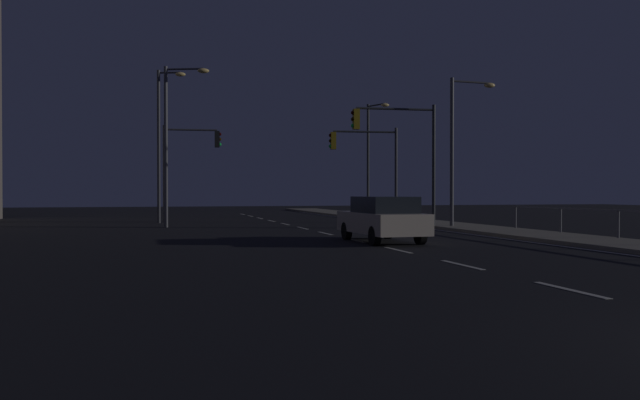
{
  "coord_description": "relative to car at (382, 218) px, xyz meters",
  "views": [
    {
      "loc": [
        -7.17,
        -4.7,
        1.72
      ],
      "look_at": [
        0.15,
        22.38,
        1.38
      ],
      "focal_mm": 36.01,
      "sensor_mm": 36.0,
      "label": 1
    }
  ],
  "objects": [
    {
      "name": "ground_plane",
      "position": [
        -0.66,
        1.48,
        -0.82
      ],
      "size": [
        112.0,
        112.0,
        0.0
      ],
      "primitive_type": "plane",
      "color": "black",
      "rests_on": "ground"
    },
    {
      "name": "sidewalk_right",
      "position": [
        6.61,
        1.48,
        -0.75
      ],
      "size": [
        2.94,
        77.0,
        0.14
      ],
      "primitive_type": "cube",
      "color": "gray",
      "rests_on": "ground"
    },
    {
      "name": "lane_markings_center",
      "position": [
        -0.66,
        4.98,
        -0.82
      ],
      "size": [
        0.14,
        50.0,
        0.01
      ],
      "color": "silver",
      "rests_on": "ground"
    },
    {
      "name": "lane_edge_line",
      "position": [
        4.9,
        6.48,
        -0.82
      ],
      "size": [
        0.14,
        53.0,
        0.01
      ],
      "color": "silver",
      "rests_on": "ground"
    },
    {
      "name": "car",
      "position": [
        0.0,
        0.0,
        0.0
      ],
      "size": [
        1.91,
        4.44,
        1.57
      ],
      "color": "beige",
      "rests_on": "ground"
    },
    {
      "name": "traffic_light_near_right",
      "position": [
        4.03,
        13.15,
        2.99
      ],
      "size": [
        3.9,
        0.66,
        5.2
      ],
      "color": "#38383D",
      "rests_on": "sidewalk_right"
    },
    {
      "name": "traffic_light_far_left",
      "position": [
        -5.48,
        17.33,
        3.08
      ],
      "size": [
        3.35,
        0.52,
        5.6
      ],
      "color": "#4C4C51",
      "rests_on": "ground"
    },
    {
      "name": "traffic_light_far_right",
      "position": [
        3.74,
        7.64,
        3.38
      ],
      "size": [
        4.15,
        0.55,
        5.77
      ],
      "color": "#2D3033",
      "rests_on": "sidewalk_right"
    },
    {
      "name": "street_lamp_far_end",
      "position": [
        6.93,
        20.53,
        3.88
      ],
      "size": [
        0.97,
        1.93,
        7.6
      ],
      "color": "#2D3033",
      "rests_on": "sidewalk_right"
    },
    {
      "name": "street_lamp_across_street",
      "position": [
        6.47,
        6.85,
        3.57
      ],
      "size": [
        2.41,
        0.38,
        6.97
      ],
      "color": "#4C4C51",
      "rests_on": "sidewalk_right"
    },
    {
      "name": "street_lamp_corner",
      "position": [
        -6.99,
        15.96,
        4.16
      ],
      "size": [
        1.54,
        0.69,
        8.5
      ],
      "color": "#38383D",
      "rests_on": "ground"
    },
    {
      "name": "street_lamp_median",
      "position": [
        -6.61,
        11.28,
        3.88
      ],
      "size": [
        2.12,
        0.95,
        7.85
      ],
      "color": "#4C4C51",
      "rests_on": "ground"
    }
  ]
}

